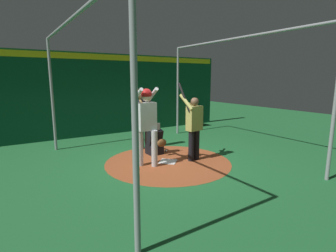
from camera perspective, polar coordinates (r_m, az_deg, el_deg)
name	(u,v)px	position (r m, az deg, el deg)	size (l,w,h in m)	color
ground_plane	(168,162)	(6.85, 0.00, -7.84)	(26.12, 26.12, 0.00)	#216633
dirt_circle	(168,162)	(6.85, 0.00, -7.82)	(3.23, 3.23, 0.01)	#9E4C28
home_plate	(168,161)	(6.85, 0.00, -7.74)	(0.42, 0.42, 0.01)	white
batter	(146,119)	(6.30, -4.71, 1.51)	(0.68, 0.49, 2.22)	#BCBCC0
catcher	(155,142)	(7.43, -2.80, -3.50)	(0.58, 0.40, 0.93)	black
umpire	(144,117)	(7.97, -5.29, 1.96)	(0.22, 0.49, 1.74)	#4C4C51
visitor	(194,124)	(6.81, 5.68, 0.34)	(0.55, 0.53, 2.03)	black
back_wall	(109,94)	(10.37, -12.76, 6.81)	(0.22, 10.12, 3.05)	#0F472D
cage_frame	(168,73)	(6.51, 0.00, 11.53)	(5.75, 4.55, 3.28)	gray
bat_rack	(189,115)	(12.01, 4.63, 2.46)	(1.18, 0.19, 1.05)	olive
baseball_0	(150,152)	(7.57, -3.84, -5.73)	(0.07, 0.07, 0.07)	white
baseball_1	(166,151)	(7.69, -0.41, -5.45)	(0.07, 0.07, 0.07)	white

